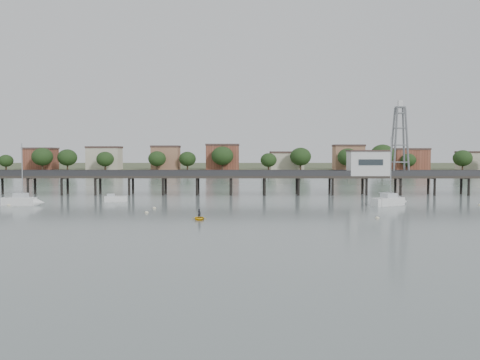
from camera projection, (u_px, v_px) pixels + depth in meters
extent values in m
plane|color=slate|center=(252.00, 244.00, 51.42)|extent=(500.00, 500.00, 0.00)
cube|color=#2D2823|center=(248.00, 177.00, 111.14)|extent=(150.00, 5.00, 0.50)
cube|color=#333335|center=(248.00, 173.00, 108.70)|extent=(150.00, 0.12, 1.10)
cube|color=#333335|center=(248.00, 172.00, 113.49)|extent=(150.00, 0.12, 1.10)
cylinder|color=black|center=(248.00, 187.00, 109.34)|extent=(0.50, 0.50, 4.40)
cylinder|color=black|center=(248.00, 185.00, 113.14)|extent=(0.50, 0.50, 4.40)
cube|color=silver|center=(368.00, 163.00, 110.82)|extent=(8.00, 5.00, 5.00)
cube|color=#4C3833|center=(368.00, 151.00, 110.68)|extent=(8.40, 5.40, 0.30)
cube|color=slate|center=(400.00, 107.00, 110.16)|extent=(1.80, 1.80, 0.30)
cube|color=silver|center=(400.00, 103.00, 110.13)|extent=(0.90, 0.90, 1.20)
cube|color=white|center=(389.00, 202.00, 88.95)|extent=(5.69, 4.69, 1.65)
cone|color=white|center=(403.00, 201.00, 90.75)|extent=(3.03, 2.99, 2.10)
cube|color=silver|center=(389.00, 195.00, 88.88)|extent=(2.93, 2.71, 0.75)
cylinder|color=#A5A8AA|center=(391.00, 167.00, 88.84)|extent=(0.18, 0.18, 10.14)
cylinder|color=#A5A8AA|center=(385.00, 192.00, 88.37)|extent=(2.72, 1.80, 0.12)
cube|color=white|center=(21.00, 202.00, 89.14)|extent=(4.88, 2.03, 1.65)
cone|color=white|center=(39.00, 202.00, 89.02)|extent=(2.07, 1.94, 1.88)
cube|color=silver|center=(21.00, 195.00, 89.07)|extent=(2.19, 1.57, 0.75)
cylinder|color=#A5A8AA|center=(22.00, 170.00, 88.84)|extent=(0.18, 0.18, 9.05)
cylinder|color=#A5A8AA|center=(16.00, 192.00, 89.08)|extent=(2.82, 0.21, 0.12)
cube|color=white|center=(116.00, 199.00, 95.99)|extent=(4.23, 2.40, 1.11)
cube|color=silver|center=(111.00, 196.00, 95.80)|extent=(1.56, 1.56, 0.67)
imported|color=yellow|center=(199.00, 220.00, 70.03)|extent=(2.06, 0.84, 2.80)
imported|color=black|center=(199.00, 220.00, 70.03)|extent=(0.87, 1.28, 0.29)
ellipsoid|color=#F1E7BB|center=(400.00, 203.00, 91.93)|extent=(0.56, 0.56, 0.39)
ellipsoid|color=#F1E7BB|center=(377.00, 218.00, 71.26)|extent=(0.56, 0.56, 0.39)
ellipsoid|color=#F1E7BB|center=(9.00, 205.00, 88.27)|extent=(0.56, 0.56, 0.39)
ellipsoid|color=#F1E7BB|center=(147.00, 213.00, 77.68)|extent=(0.56, 0.56, 0.39)
ellipsoid|color=#F1E7BB|center=(154.00, 208.00, 83.82)|extent=(0.56, 0.56, 0.39)
ellipsoid|color=#F1E7BB|center=(480.00, 205.00, 88.86)|extent=(0.56, 0.56, 0.39)
cube|color=#475133|center=(245.00, 167.00, 296.05)|extent=(500.00, 170.00, 1.40)
cube|color=brown|center=(41.00, 159.00, 234.50)|extent=(13.00, 10.50, 9.00)
cube|color=brown|center=(104.00, 159.00, 234.30)|extent=(13.00, 10.50, 9.00)
cube|color=brown|center=(166.00, 159.00, 234.11)|extent=(13.00, 10.50, 9.00)
cube|color=brown|center=(223.00, 159.00, 233.94)|extent=(13.00, 10.50, 9.00)
cube|color=brown|center=(287.00, 159.00, 233.74)|extent=(13.00, 10.50, 9.00)
cube|color=brown|center=(348.00, 159.00, 233.55)|extent=(13.00, 10.50, 9.00)
cube|color=brown|center=(410.00, 159.00, 233.36)|extent=(13.00, 10.50, 9.00)
cube|color=brown|center=(474.00, 159.00, 233.16)|extent=(13.00, 10.50, 9.00)
ellipsoid|color=#1C3716|center=(246.00, 159.00, 221.87)|extent=(8.00, 8.00, 6.80)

